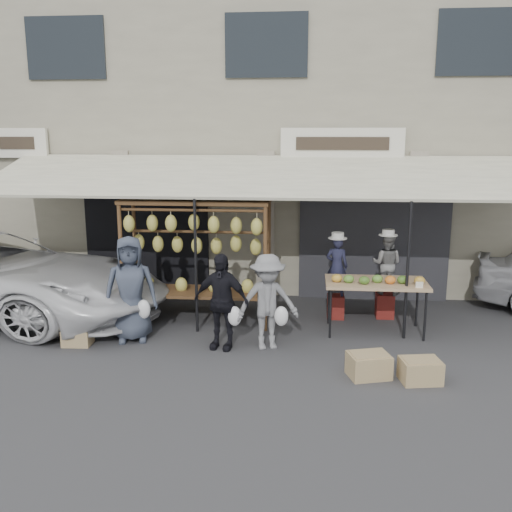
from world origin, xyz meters
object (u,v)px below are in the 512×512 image
at_px(vendor_right, 387,264).
at_px(crate_near_a, 369,365).
at_px(crate_near_b, 420,371).
at_px(customer_left, 131,289).
at_px(crate_far, 78,337).
at_px(produce_table, 376,283).
at_px(customer_mid, 221,301).
at_px(customer_right, 268,302).
at_px(vendor_left, 337,266).
at_px(banana_rack, 196,237).

relative_size(vendor_right, crate_near_a, 2.03).
distance_m(crate_near_a, crate_near_b, 0.70).
bearing_deg(customer_left, crate_far, -174.24).
height_order(produce_table, crate_far, produce_table).
xyz_separation_m(customer_mid, crate_far, (-2.34, -0.10, -0.64)).
bearing_deg(customer_right, vendor_left, 38.52).
xyz_separation_m(banana_rack, customer_left, (-0.90, -1.00, -0.69)).
relative_size(customer_left, crate_near_a, 3.13).
bearing_deg(vendor_right, produce_table, 90.92).
distance_m(produce_table, customer_mid, 2.67).
xyz_separation_m(banana_rack, vendor_right, (3.40, 0.59, -0.55)).
xyz_separation_m(vendor_left, customer_right, (-1.14, -1.62, -0.22)).
relative_size(produce_table, crate_far, 3.85).
xyz_separation_m(customer_left, crate_near_b, (4.44, -1.21, -0.71)).
distance_m(produce_table, vendor_right, 0.92).
distance_m(produce_table, crate_near_a, 1.99).
bearing_deg(customer_left, vendor_right, 5.32).
height_order(banana_rack, vendor_right, banana_rack).
height_order(customer_right, crate_far, customer_right).
bearing_deg(customer_mid, vendor_left, 54.00).
distance_m(vendor_right, customer_mid, 3.32).
distance_m(vendor_left, vendor_right, 0.92).
relative_size(customer_mid, crate_near_b, 2.90).
xyz_separation_m(customer_right, crate_near_b, (2.19, -1.06, -0.60)).
distance_m(vendor_left, crate_near_b, 2.99).
height_order(vendor_left, customer_mid, customer_mid).
distance_m(vendor_left, customer_left, 3.70).
bearing_deg(crate_near_b, vendor_left, 111.32).
height_order(customer_left, customer_mid, customer_left).
bearing_deg(banana_rack, crate_near_b, -32.04).
height_order(produce_table, customer_right, customer_right).
bearing_deg(customer_right, customer_left, 159.97).
distance_m(crate_near_b, crate_far, 5.33).
bearing_deg(crate_near_a, customer_left, 163.48).
bearing_deg(crate_far, crate_near_b, -9.77).
bearing_deg(crate_far, crate_near_a, -9.98).
relative_size(customer_mid, customer_right, 1.01).
height_order(vendor_left, crate_near_b, vendor_left).
xyz_separation_m(banana_rack, crate_far, (-1.72, -1.31, -1.43)).
bearing_deg(banana_rack, crate_near_a, -36.57).
xyz_separation_m(vendor_left, crate_far, (-4.21, -1.77, -0.85)).
bearing_deg(vendor_left, crate_near_b, 118.93).
bearing_deg(crate_near_a, crate_far, 170.02).
height_order(customer_left, customer_right, customer_left).
xyz_separation_m(vendor_right, customer_left, (-4.30, -1.59, -0.15)).
height_order(customer_mid, customer_right, customer_mid).
height_order(customer_right, crate_near_a, customer_right).
bearing_deg(vendor_right, customer_left, 39.06).
relative_size(banana_rack, vendor_left, 2.36).
bearing_deg(produce_table, customer_left, -169.77).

